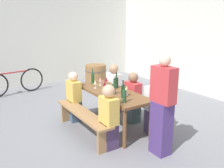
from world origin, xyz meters
TOP-DOWN VIEW (x-y plane):
  - ground_plane at (0.00, 0.00)m, footprint 24.00×24.00m
  - back_wall at (0.00, 3.46)m, footprint 14.00×0.20m
  - side_wall at (-4.25, 0.00)m, footprint 0.20×7.31m
  - tasting_table at (0.00, 0.00)m, footprint 1.83×0.70m
  - bench_near at (0.00, -0.65)m, footprint 1.73×0.30m
  - bench_far at (0.00, 0.65)m, footprint 1.73×0.30m
  - wine_bottle_0 at (0.18, -0.07)m, footprint 0.07×0.07m
  - wine_bottle_1 at (-0.16, 0.21)m, footprint 0.08×0.08m
  - wine_bottle_2 at (0.67, -0.19)m, footprint 0.07×0.07m
  - wine_bottle_3 at (-0.77, -0.01)m, footprint 0.07×0.07m
  - wine_bottle_4 at (0.44, -0.05)m, footprint 0.07×0.07m
  - wine_glass_0 at (-0.53, 0.04)m, footprint 0.06×0.06m
  - wine_glass_1 at (0.36, 0.09)m, footprint 0.06×0.06m
  - wine_glass_2 at (-0.53, 0.19)m, footprint 0.07×0.07m
  - wine_glass_3 at (-0.21, -0.04)m, footprint 0.08×0.08m
  - wine_glass_4 at (-0.38, -0.16)m, footprint 0.06×0.06m
  - seated_guest_near_0 at (-0.71, -0.50)m, footprint 0.37×0.24m
  - seated_guest_near_1 at (0.68, -0.50)m, footprint 0.34×0.24m
  - seated_guest_far_0 at (-0.70, 0.50)m, footprint 0.35×0.24m
  - seated_guest_far_1 at (0.03, 0.50)m, footprint 0.36×0.24m
  - seated_guest_far_2 at (0.67, 0.50)m, footprint 0.35×0.24m
  - standing_host at (1.28, 0.11)m, footprint 0.40×0.24m
  - wine_barrel at (-2.91, 1.26)m, footprint 0.70×0.70m
  - parked_bicycle_0 at (-3.40, -1.17)m, footprint 0.33×1.74m

SIDE VIEW (x-z plane):
  - ground_plane at x=0.00m, z-range 0.00..0.00m
  - bench_near at x=0.00m, z-range 0.12..0.57m
  - bench_far at x=0.00m, z-range 0.12..0.57m
  - wine_barrel at x=-2.91m, z-range 0.00..0.71m
  - parked_bicycle_0 at x=-3.40m, z-range -0.08..0.82m
  - seated_guest_near_0 at x=-0.71m, z-range -0.03..1.05m
  - seated_guest_far_1 at x=0.03m, z-range -0.02..1.05m
  - seated_guest_far_2 at x=0.67m, z-range -0.03..1.07m
  - seated_guest_near_1 at x=0.68m, z-range -0.02..1.09m
  - seated_guest_far_0 at x=-0.70m, z-range -0.02..1.12m
  - tasting_table at x=0.00m, z-range 0.28..1.03m
  - standing_host at x=1.28m, z-range -0.03..1.59m
  - wine_bottle_0 at x=0.18m, z-range 0.71..1.01m
  - wine_glass_2 at x=-0.53m, z-range 0.78..0.95m
  - wine_bottle_2 at x=0.67m, z-range 0.71..1.02m
  - wine_glass_3 at x=-0.21m, z-range 0.78..0.95m
  - wine_bottle_1 at x=-0.16m, z-range 0.71..1.03m
  - wine_glass_0 at x=-0.53m, z-range 0.78..0.95m
  - wine_glass_4 at x=-0.38m, z-range 0.78..0.95m
  - wine_bottle_3 at x=-0.77m, z-range 0.71..1.03m
  - wine_bottle_4 at x=0.44m, z-range 0.71..1.03m
  - wine_glass_1 at x=0.36m, z-range 0.79..0.98m
  - back_wall at x=0.00m, z-range 0.00..3.20m
  - side_wall at x=-4.25m, z-range 0.00..3.20m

